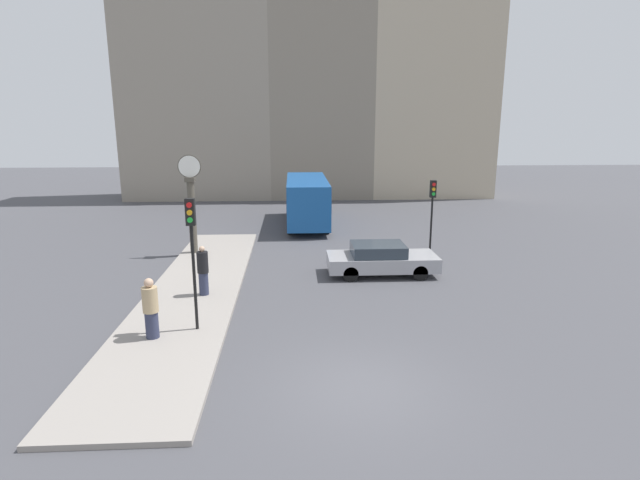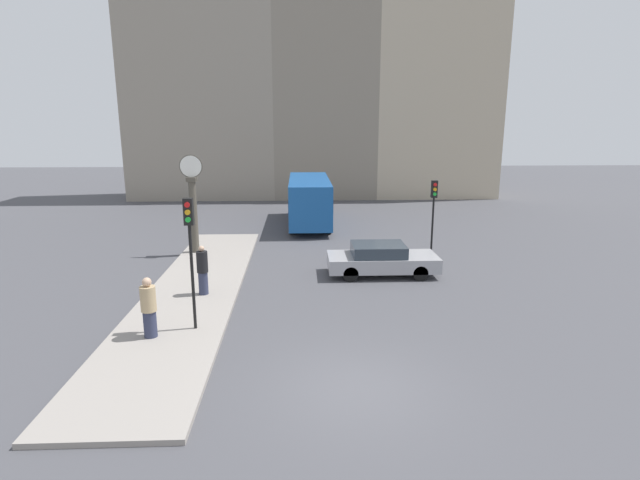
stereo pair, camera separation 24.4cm
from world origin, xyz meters
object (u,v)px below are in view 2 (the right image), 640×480
bus_distant (309,199)px  pedestrian_black_jacket (203,270)px  traffic_light_far (434,203)px  street_clock (193,205)px  pedestrian_tan_coat (149,308)px  sedan_car (381,259)px  traffic_light_near (190,237)px

bus_distant → pedestrian_black_jacket: (-4.01, -12.72, -0.58)m
bus_distant → traffic_light_far: bearing=-55.8°
street_clock → pedestrian_tan_coat: bearing=-86.2°
street_clock → pedestrian_black_jacket: (1.46, -5.95, -1.34)m
sedan_car → traffic_light_far: size_ratio=1.24×
pedestrian_tan_coat → sedan_car: bearing=38.6°
traffic_light_near → traffic_light_far: traffic_light_near is taller
bus_distant → pedestrian_tan_coat: bus_distant is taller
bus_distant → street_clock: size_ratio=1.77×
pedestrian_tan_coat → pedestrian_black_jacket: 3.66m
bus_distant → pedestrian_tan_coat: (-4.84, -16.28, -0.59)m
traffic_light_near → street_clock: 9.16m
sedan_car → traffic_light_near: traffic_light_near is taller
bus_distant → traffic_light_far: size_ratio=2.24×
pedestrian_tan_coat → traffic_light_far: bearing=39.3°
sedan_car → street_clock: size_ratio=0.98×
bus_distant → traffic_light_near: size_ratio=2.06×
sedan_car → traffic_light_near: size_ratio=1.14×
bus_distant → pedestrian_black_jacket: bus_distant is taller
sedan_car → traffic_light_far: 4.04m
sedan_car → pedestrian_tan_coat: pedestrian_tan_coat is taller
bus_distant → pedestrian_black_jacket: size_ratio=4.53×
traffic_light_near → pedestrian_black_jacket: 3.58m
pedestrian_tan_coat → bus_distant: bearing=73.4°
sedan_car → traffic_light_near: (-6.41, -5.48, 2.25)m
traffic_light_near → pedestrian_tan_coat: bearing=-154.6°
traffic_light_near → traffic_light_far: 11.99m
bus_distant → traffic_light_near: 16.22m
pedestrian_tan_coat → traffic_light_near: bearing=25.4°
pedestrian_tan_coat → pedestrian_black_jacket: pedestrian_black_jacket is taller
pedestrian_black_jacket → traffic_light_far: bearing=27.1°
street_clock → pedestrian_tan_coat: street_clock is taller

